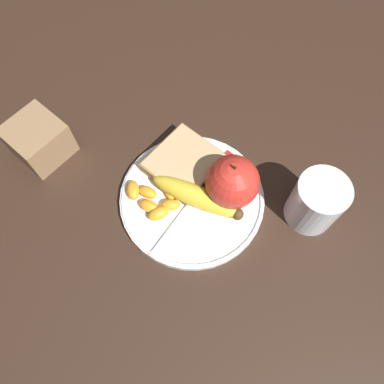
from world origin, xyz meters
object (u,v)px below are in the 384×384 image
Objects in this scene: juice_glass at (316,203)px; apple at (232,182)px; condiment_caddy at (39,140)px; plate at (192,198)px; jam_packet at (227,166)px; bread_slice at (184,163)px; fork at (195,199)px; banana at (197,197)px.

juice_glass is 0.98× the size of apple.
condiment_caddy is at bearing 115.37° from apple.
jam_packet is (0.08, -0.01, 0.01)m from plate.
plate is at bearing -126.12° from bread_slice.
fork is 2.35× the size of condiment_caddy.
bread_slice is at bearing 59.44° from banana.
plate is 0.08m from jam_packet.
apple is 0.05m from jam_packet.
condiment_caddy is (-0.17, 0.26, 0.01)m from jam_packet.
bread_slice reaches higher than plate.
apple is at bearing -134.15° from jam_packet.
condiment_caddy is at bearing 116.10° from juice_glass.
banana is 1.43× the size of bread_slice.
juice_glass is at bearing -61.13° from fork.
juice_glass is 0.22m from bread_slice.
condiment_caddy reaches higher than banana.
juice_glass is 2.29× the size of jam_packet.
banana is at bearing -70.27° from condiment_caddy.
apple is (0.04, -0.04, 0.05)m from plate.
jam_packet is (0.04, -0.06, -0.00)m from bread_slice.
fork is at bearing -69.89° from condiment_caddy.
plate is 1.19× the size of fork.
banana is at bearing -91.19° from plate.
apple is (-0.06, 0.11, 0.01)m from juice_glass.
juice_glass is at bearing -78.55° from jam_packet.
juice_glass is 0.18m from fork.
banana is at bearing 145.99° from apple.
plate is 0.19m from juice_glass.
banana is 0.02m from fork.
condiment_caddy is at bearing 109.73° from banana.
juice_glass is 0.84× the size of bread_slice.
plate is at bearing 136.92° from apple.
bread_slice is 1.30× the size of condiment_caddy.
bread_slice is (0.03, 0.05, 0.02)m from plate.
banana is at bearing -100.75° from fork.
condiment_caddy reaches higher than jam_packet.
juice_glass is at bearing -62.06° from apple.
juice_glass is at bearing -55.96° from plate.
plate is 0.27m from condiment_caddy.
condiment_caddy is (-0.13, 0.21, 0.01)m from bread_slice.
condiment_caddy is at bearing 103.73° from fork.
jam_packet is at bearing 45.85° from apple.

